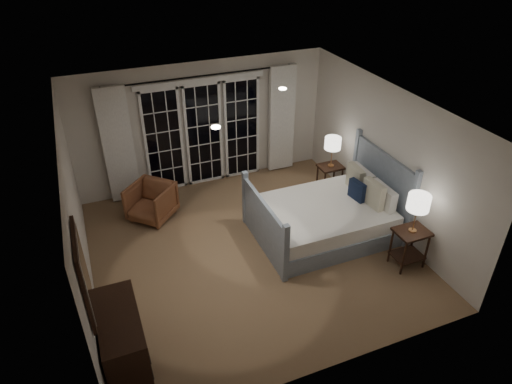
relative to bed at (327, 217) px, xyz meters
name	(u,v)px	position (x,y,z in m)	size (l,w,h in m)	color
floor	(250,250)	(-1.41, 0.04, -0.34)	(5.00, 5.00, 0.00)	#8F704D
ceiling	(248,109)	(-1.41, 0.04, 2.16)	(5.00, 5.00, 0.00)	white
wall_left	(77,222)	(-3.91, 0.04, 0.91)	(0.02, 5.00, 2.50)	beige
wall_right	(386,158)	(1.09, 0.04, 0.91)	(0.02, 5.00, 2.50)	beige
wall_back	(203,125)	(-1.41, 2.54, 0.91)	(5.00, 0.02, 2.50)	beige
wall_front	(332,296)	(-1.41, -2.46, 0.91)	(5.00, 0.02, 2.50)	beige
french_doors	(204,133)	(-1.41, 2.50, 0.75)	(2.50, 0.04, 2.20)	black
curtain_rod	(201,76)	(-1.41, 2.44, 1.91)	(0.03, 0.03, 3.50)	black
curtain_left	(118,146)	(-3.06, 2.42, 0.81)	(0.55, 0.10, 2.25)	white
curtain_right	(282,119)	(0.24, 2.42, 0.81)	(0.55, 0.10, 2.25)	white
downlight_a	(283,89)	(-0.61, 0.64, 2.15)	(0.12, 0.12, 0.01)	white
downlight_b	(216,127)	(-2.01, -0.36, 2.15)	(0.12, 0.12, 0.01)	white
bed	(327,217)	(0.00, 0.00, 0.00)	(2.30, 1.65, 1.34)	#858FA0
nightstand_left	(410,243)	(0.77, -1.23, 0.10)	(0.51, 0.41, 0.66)	#301C10
nightstand_right	(330,175)	(0.72, 1.16, 0.06)	(0.46, 0.37, 0.60)	#301C10
lamp_left	(419,203)	(0.77, -1.23, 0.84)	(0.33, 0.33, 0.64)	tan
lamp_right	(333,143)	(0.72, 1.16, 0.74)	(0.31, 0.31, 0.60)	tan
armchair	(151,202)	(-2.72, 1.60, 0.00)	(0.72, 0.74, 0.67)	brown
dresser	(123,340)	(-3.64, -1.45, 0.08)	(0.49, 1.16, 0.82)	#301C10
mirror	(84,275)	(-3.88, -1.45, 1.21)	(0.05, 0.85, 1.00)	#301C10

